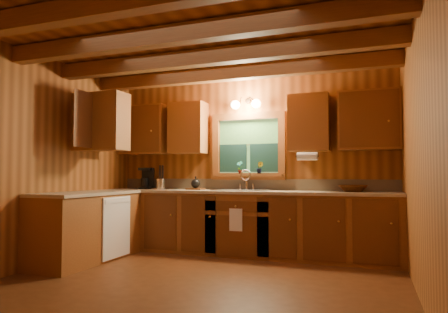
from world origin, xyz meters
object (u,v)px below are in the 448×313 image
object	(u,v)px
cutting_board	(195,189)
wicker_basket	(353,188)
sink	(243,194)
coffee_maker	(147,179)

from	to	relation	value
cutting_board	wicker_basket	bearing A→B (deg)	1.80
sink	wicker_basket	bearing A→B (deg)	2.16
coffee_maker	cutting_board	bearing A→B (deg)	-23.33
coffee_maker	wicker_basket	distance (m)	3.11
cutting_board	wicker_basket	size ratio (longest dim) A/B	0.67
cutting_board	wicker_basket	xyz separation A→B (m)	(2.26, -0.01, 0.03)
coffee_maker	cutting_board	xyz separation A→B (m)	(0.85, -0.02, -0.15)
sink	cutting_board	xyz separation A→B (m)	(-0.77, 0.07, 0.06)
sink	wicker_basket	distance (m)	1.49
wicker_basket	coffee_maker	bearing A→B (deg)	179.40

